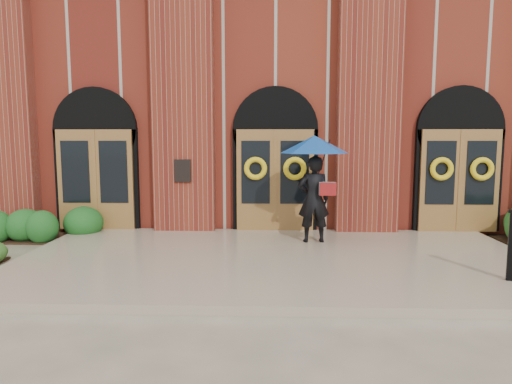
{
  "coord_description": "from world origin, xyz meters",
  "views": [
    {
      "loc": [
        -0.1,
        -8.53,
        2.47
      ],
      "look_at": [
        -0.42,
        1.0,
        1.31
      ],
      "focal_mm": 32.0,
      "sensor_mm": 36.0,
      "label": 1
    }
  ],
  "objects": [
    {
      "name": "ground",
      "position": [
        0.0,
        0.0,
        0.0
      ],
      "size": [
        90.0,
        90.0,
        0.0
      ],
      "primitive_type": "plane",
      "color": "tan",
      "rests_on": "ground"
    },
    {
      "name": "landing",
      "position": [
        0.0,
        0.15,
        0.07
      ],
      "size": [
        10.0,
        5.3,
        0.15
      ],
      "primitive_type": "cube",
      "color": "gray",
      "rests_on": "ground"
    },
    {
      "name": "church_building",
      "position": [
        0.0,
        8.78,
        3.5
      ],
      "size": [
        16.2,
        12.53,
        7.0
      ],
      "color": "maroon",
      "rests_on": "ground"
    },
    {
      "name": "man_with_umbrella",
      "position": [
        0.84,
        1.43,
        1.79
      ],
      "size": [
        1.59,
        1.59,
        2.35
      ],
      "rotation": [
        0.0,
        0.0,
        3.22
      ],
      "color": "black",
      "rests_on": "landing"
    },
    {
      "name": "metal_post",
      "position": [
        3.79,
        -1.2,
        0.76
      ],
      "size": [
        0.2,
        0.2,
        1.16
      ],
      "rotation": [
        0.0,
        0.0,
        -0.39
      ],
      "color": "black",
      "rests_on": "landing"
    },
    {
      "name": "hedge_wall_left",
      "position": [
        -5.53,
        2.2,
        0.37
      ],
      "size": [
        2.85,
        1.14,
        0.73
      ],
      "primitive_type": "ellipsoid",
      "color": "#194B19",
      "rests_on": "ground"
    }
  ]
}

